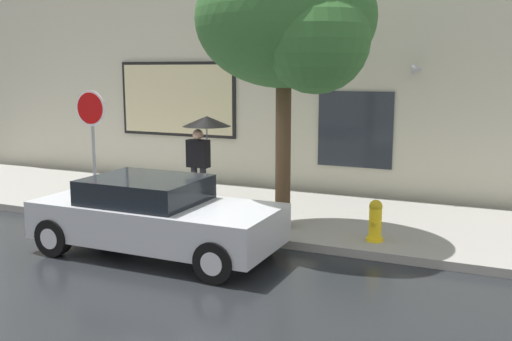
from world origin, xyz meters
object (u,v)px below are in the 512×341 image
Objects in this scene: pedestrian_with_umbrella at (204,134)px; stop_sign at (92,125)px; parked_car at (155,216)px; street_tree at (290,23)px; fire_hydrant at (375,221)px.

pedestrian_with_umbrella is 2.39m from stop_sign.
parked_car is 0.82× the size of street_tree.
pedestrian_with_umbrella is (-3.99, 1.09, 1.22)m from fire_hydrant.
fire_hydrant is (3.36, 1.76, -0.15)m from parked_car.
parked_car reaches higher than fire_hydrant.
pedestrian_with_umbrella reaches higher than parked_car.
parked_car is at bearing -152.38° from fire_hydrant.
fire_hydrant is 0.29× the size of stop_sign.
parked_car is 3.10m from pedestrian_with_umbrella.
parked_car is 4.10m from street_tree.
parked_car is 3.79m from fire_hydrant.
stop_sign is at bearing -179.38° from street_tree.
stop_sign is at bearing -153.34° from pedestrian_with_umbrella.
street_tree is (-1.64, 0.07, 3.39)m from fire_hydrant.
street_tree is at bearing 0.62° from stop_sign.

